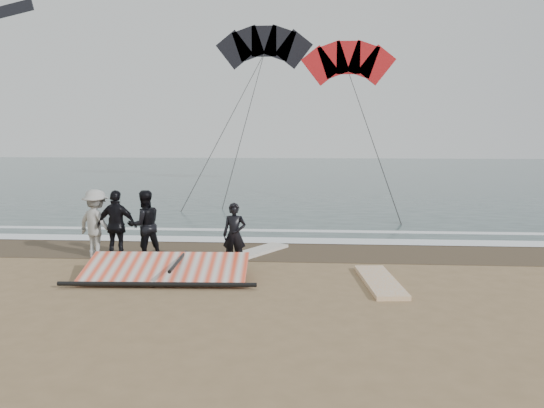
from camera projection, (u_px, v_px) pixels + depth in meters
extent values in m
plane|color=#8C704C|center=(274.00, 298.00, 11.20)|extent=(120.00, 120.00, 0.00)
cube|color=#233838|center=(300.00, 174.00, 43.81)|extent=(120.00, 54.00, 0.02)
cube|color=#4C3D2B|center=(284.00, 251.00, 15.64)|extent=(120.00, 2.80, 0.01)
cube|color=white|center=(286.00, 240.00, 17.03)|extent=(120.00, 0.90, 0.01)
cube|color=white|center=(288.00, 231.00, 18.71)|extent=(120.00, 0.45, 0.01)
imported|color=black|center=(234.00, 235.00, 13.75)|extent=(0.64, 0.44, 1.67)
cube|color=silver|center=(380.00, 281.00, 12.26)|extent=(0.96, 2.64, 0.10)
cube|color=beige|center=(258.00, 251.00, 15.36)|extent=(1.71, 2.23, 0.09)
imported|color=black|center=(145.00, 225.00, 14.51)|extent=(1.18, 1.12, 1.91)
imported|color=black|center=(117.00, 226.00, 14.35)|extent=(1.17, 0.58, 1.93)
imported|color=#AAAAA5|center=(96.00, 224.00, 14.70)|extent=(1.42, 1.18, 1.91)
cube|color=black|center=(165.00, 271.00, 13.22)|extent=(2.67, 0.75, 0.10)
cube|color=#F94929|center=(166.00, 267.00, 12.58)|extent=(3.93, 1.66, 0.41)
cylinder|color=black|center=(157.00, 284.00, 11.83)|extent=(4.48, 0.30, 0.10)
cylinder|color=black|center=(178.00, 261.00, 12.53)|extent=(0.17, 1.94, 0.08)
cylinder|color=#262626|center=(368.00, 129.00, 26.33)|extent=(0.04, 0.04, 15.79)
cylinder|color=#262626|center=(368.00, 129.00, 26.46)|extent=(0.04, 0.04, 15.56)
cylinder|color=#262626|center=(231.00, 116.00, 29.25)|extent=(0.04, 0.04, 16.50)
cylinder|color=#262626|center=(247.00, 116.00, 29.69)|extent=(0.04, 0.04, 15.50)
cube|color=black|center=(15.00, 9.00, 42.61)|extent=(3.12, 0.12, 1.51)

